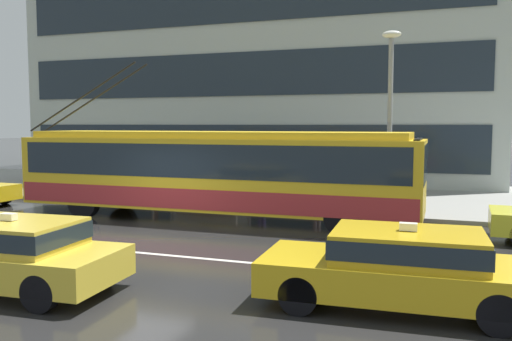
# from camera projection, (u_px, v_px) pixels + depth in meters

# --- Properties ---
(ground_plane) EXTENTS (160.00, 160.00, 0.00)m
(ground_plane) POSITION_uv_depth(u_px,v_px,m) (133.00, 239.00, 13.84)
(ground_plane) COLOR #272727
(sidewalk_slab) EXTENTS (80.00, 10.00, 0.14)m
(sidewalk_slab) POSITION_uv_depth(u_px,v_px,m) (259.00, 191.00, 23.14)
(sidewalk_slab) COLOR gray
(sidewalk_slab) RESTS_ON ground_plane
(lane_centre_line) EXTENTS (72.00, 0.14, 0.01)m
(lane_centre_line) POSITION_uv_depth(u_px,v_px,m) (105.00, 249.00, 12.72)
(lane_centre_line) COLOR silver
(lane_centre_line) RESTS_ON ground_plane
(trolleybus) EXTENTS (12.92, 2.53, 4.94)m
(trolleybus) POSITION_uv_depth(u_px,v_px,m) (214.00, 171.00, 16.54)
(trolleybus) COLOR yellow
(trolleybus) RESTS_ON ground_plane
(taxi_oncoming_far) EXTENTS (4.42, 2.02, 1.39)m
(taxi_oncoming_far) POSITION_uv_depth(u_px,v_px,m) (400.00, 265.00, 8.65)
(taxi_oncoming_far) COLOR gold
(taxi_oncoming_far) RESTS_ON ground_plane
(taxi_oncoming_near) EXTENTS (4.43, 2.05, 1.39)m
(taxi_oncoming_near) POSITION_uv_depth(u_px,v_px,m) (5.00, 251.00, 9.58)
(taxi_oncoming_near) COLOR yellow
(taxi_oncoming_near) RESTS_ON ground_plane
(bus_shelter) EXTENTS (3.73, 1.72, 2.48)m
(bus_shelter) POSITION_uv_depth(u_px,v_px,m) (204.00, 149.00, 20.82)
(bus_shelter) COLOR gray
(bus_shelter) RESTS_ON sidewalk_slab
(pedestrian_at_shelter) EXTENTS (0.51, 0.51, 1.69)m
(pedestrian_at_shelter) POSITION_uv_depth(u_px,v_px,m) (317.00, 177.00, 18.39)
(pedestrian_at_shelter) COLOR #48444C
(pedestrian_at_shelter) RESTS_ON sidewalk_slab
(pedestrian_approaching_curb) EXTENTS (0.41, 0.41, 1.69)m
(pedestrian_approaching_curb) POSITION_uv_depth(u_px,v_px,m) (154.00, 170.00, 21.27)
(pedestrian_approaching_curb) COLOR #57504F
(pedestrian_approaching_curb) RESTS_ON sidewalk_slab
(pedestrian_walking_past) EXTENTS (1.35, 1.35, 1.92)m
(pedestrian_walking_past) POSITION_uv_depth(u_px,v_px,m) (259.00, 159.00, 19.86)
(pedestrian_walking_past) COLOR #23224A
(pedestrian_walking_past) RESTS_ON sidewalk_slab
(street_lamp) EXTENTS (0.60, 0.32, 5.78)m
(street_lamp) POSITION_uv_depth(u_px,v_px,m) (390.00, 104.00, 17.17)
(street_lamp) COLOR gray
(street_lamp) RESTS_ON sidewalk_slab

